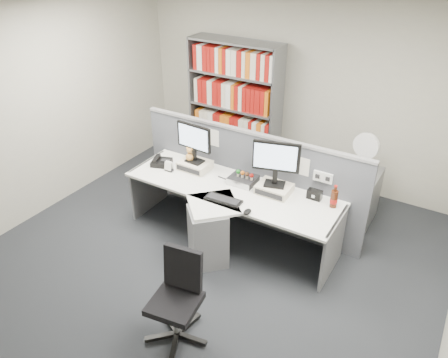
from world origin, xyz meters
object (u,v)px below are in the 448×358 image
Objects in this scene: desk at (222,215)px; mouse at (247,212)px; desk_phone at (161,162)px; keyboard at (223,200)px; filing_cabinet at (357,196)px; speaker at (315,194)px; desk_calendar at (169,167)px; desk_fan at (366,148)px; office_chair at (178,295)px; shelving_unit at (234,109)px; monitor_left at (194,140)px; desktop_pc at (243,180)px; cola_bottle at (334,199)px; monitor_right at (276,160)px.

desk is 22.08× the size of mouse.
mouse is 0.40× the size of desk_phone.
keyboard reaches higher than filing_cabinet.
desk_calendar is at bearing -169.69° from speaker.
speaker is 0.98m from desk_fan.
desk_fan is at bearing 49.38° from desk.
desk_phone is 2.10m from office_chair.
office_chair is at bearing -108.05° from speaker.
filing_cabinet is (2.07, 1.23, -0.42)m from desk_calendar.
desk is at bearing -64.04° from shelving_unit.
shelving_unit is 2.15m from desk_fan.
keyboard is (0.69, -0.45, -0.38)m from monitor_left.
monitor_left is 2.04m from office_chair.
desktop_pc is 0.72× the size of keyboard.
cola_bottle reaches higher than desktop_pc.
filing_cabinet is (2.26, 1.15, -0.41)m from desk_phone.
desktop_pc is (0.69, 0.01, -0.36)m from monitor_left.
monitor_left is 4.23× the size of mouse.
monitor_left is 2.09m from desk_fan.
cola_bottle reaches higher than filing_cabinet.
desktop_pc is 1.91× the size of speaker.
desk_fan reaches higher than keyboard.
desk_fan is at bearing 27.07° from desk_phone.
desktop_pc reaches higher than filing_cabinet.
keyboard is (0.00, -0.46, -0.03)m from desktop_pc.
filing_cabinet is at bearing 27.08° from desk_phone.
monitor_right is (0.47, 0.38, 0.68)m from desk.
speaker is 0.23× the size of filing_cabinet.
mouse reaches higher than keyboard.
desk is 1.13m from desk_phone.
speaker is (1.54, 0.12, -0.34)m from monitor_left.
shelving_unit is at bearing 90.89° from desk_calendar.
desk_calendar is at bearing 129.29° from office_chair.
monitor_right is at bearing -46.87° from shelving_unit.
monitor_left is 1.50m from shelving_unit.
monitor_right is at bearing -1.03° from desktop_pc.
keyboard is 0.36m from mouse.
office_chair reaches higher than desk.
filing_cabinet is at bearing 54.39° from monitor_right.
desk_calendar is (-0.25, -0.21, -0.34)m from monitor_left.
shelving_unit is 2.24m from filing_cabinet.
desk_calendar is 0.14× the size of office_chair.
speaker is at bearing -107.46° from filing_cabinet.
speaker is 2.27m from shelving_unit.
office_chair is (0.33, -1.30, 0.02)m from desk.
monitor_left is at bearing -179.99° from monitor_right.
shelving_unit reaches higher than filing_cabinet.
office_chair is at bearing -80.95° from desktop_pc.
desk_calendar is (-0.94, -0.22, 0.01)m from desktop_pc.
desktop_pc is at bearing 99.05° from office_chair.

